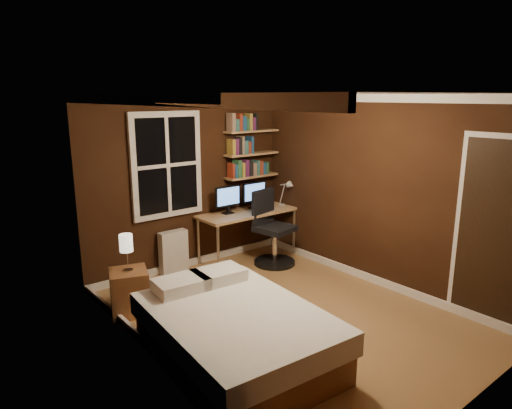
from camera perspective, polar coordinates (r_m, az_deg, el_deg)
floor at (r=5.46m, az=3.77°, el=-13.64°), size 4.20×4.20×0.00m
wall_back at (r=6.66m, az=-8.47°, el=2.66°), size 3.20×0.04×2.50m
wall_left at (r=4.12m, az=-12.52°, el=-4.26°), size 0.04×4.20×2.50m
wall_right at (r=6.19m, az=14.87°, el=1.53°), size 0.04×4.20×2.50m
ceiling at (r=4.86m, az=4.23°, el=13.63°), size 3.20×4.20×0.02m
window at (r=6.41m, az=-11.09°, el=4.85°), size 1.06×0.06×1.46m
door at (r=5.50m, az=27.78°, el=-3.49°), size 0.03×0.82×2.05m
ceiling_fixture at (r=4.79m, az=5.05°, el=12.43°), size 0.44×0.44×0.18m
bookshelf_lower at (r=7.17m, az=-0.54°, el=3.57°), size 0.92×0.22×0.03m
books_row_lower at (r=7.15m, az=-0.54°, el=4.59°), size 0.66×0.16×0.23m
bookshelf_middle at (r=7.12m, az=-0.54°, el=6.35°), size 0.92×0.22×0.03m
books_row_middle at (r=7.10m, az=-0.54°, el=7.39°), size 0.42×0.16×0.23m
bookshelf_upper at (r=7.08m, az=-0.55°, el=9.16°), size 0.92×0.22×0.03m
books_row_upper at (r=7.07m, az=-0.55°, el=10.21°), size 0.48×0.16×0.23m
bed at (r=4.52m, az=-2.60°, el=-15.79°), size 1.52×2.01×0.65m
nightstand at (r=5.58m, az=-15.54°, el=-10.49°), size 0.53×0.53×0.53m
bedside_lamp at (r=5.41m, az=-15.86°, el=-5.83°), size 0.15×0.15×0.44m
radiator at (r=6.64m, az=-10.27°, el=-5.86°), size 0.41×0.14×0.62m
desk at (r=6.99m, az=-1.03°, el=-1.33°), size 1.60×0.60×0.76m
monitor_left at (r=6.80m, az=-3.53°, el=0.58°), size 0.44×0.12×0.42m
monitor_right at (r=7.10m, az=-0.22°, el=1.16°), size 0.44×0.12×0.42m
desk_lamp at (r=7.26m, az=3.72°, el=1.48°), size 0.14×0.32×0.44m
office_chair at (r=6.86m, az=1.98°, el=-3.85°), size 0.62×0.62×1.12m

